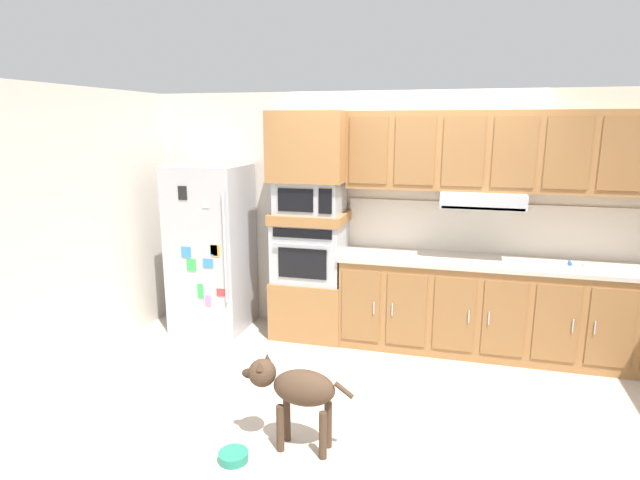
% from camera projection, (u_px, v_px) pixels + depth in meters
% --- Properties ---
extents(ground_plane, '(9.60, 9.60, 0.00)m').
position_uv_depth(ground_plane, '(390.00, 375.00, 4.66)').
color(ground_plane, '#B2A899').
extents(back_kitchen_wall, '(6.20, 0.12, 2.50)m').
position_uv_depth(back_kitchen_wall, '(408.00, 215.00, 5.43)').
color(back_kitchen_wall, beige).
rests_on(back_kitchen_wall, ground).
extents(side_panel_left, '(0.12, 7.10, 2.50)m').
position_uv_depth(side_panel_left, '(106.00, 222.00, 5.09)').
color(side_panel_left, beige).
rests_on(side_panel_left, ground).
extents(refrigerator, '(0.76, 0.73, 1.76)m').
position_uv_depth(refrigerator, '(212.00, 248.00, 5.62)').
color(refrigerator, '#ADADB2').
rests_on(refrigerator, ground).
extents(oven_base_cabinet, '(0.74, 0.62, 0.60)m').
position_uv_depth(oven_base_cabinet, '(311.00, 306.00, 5.54)').
color(oven_base_cabinet, '#996638').
rests_on(oven_base_cabinet, ground).
extents(built_in_oven, '(0.70, 0.62, 0.60)m').
position_uv_depth(built_in_oven, '(310.00, 251.00, 5.40)').
color(built_in_oven, '#A8AAAF').
rests_on(built_in_oven, oven_base_cabinet).
extents(appliance_mid_shelf, '(0.74, 0.62, 0.10)m').
position_uv_depth(appliance_mid_shelf, '(310.00, 217.00, 5.33)').
color(appliance_mid_shelf, '#996638').
rests_on(appliance_mid_shelf, built_in_oven).
extents(microwave, '(0.64, 0.54, 0.32)m').
position_uv_depth(microwave, '(310.00, 197.00, 5.28)').
color(microwave, '#A8AAAF').
rests_on(microwave, appliance_mid_shelf).
extents(appliance_upper_cabinet, '(0.74, 0.62, 0.68)m').
position_uv_depth(appliance_upper_cabinet, '(310.00, 146.00, 5.18)').
color(appliance_upper_cabinet, '#996638').
rests_on(appliance_upper_cabinet, microwave).
extents(lower_cabinet_run, '(3.07, 0.63, 0.88)m').
position_uv_depth(lower_cabinet_run, '(502.00, 310.00, 5.02)').
color(lower_cabinet_run, '#996638').
rests_on(lower_cabinet_run, ground).
extents(countertop_slab, '(3.11, 0.64, 0.04)m').
position_uv_depth(countertop_slab, '(505.00, 263.00, 4.93)').
color(countertop_slab, '#BCB2A3').
rests_on(countertop_slab, lower_cabinet_run).
extents(backsplash_panel, '(3.11, 0.02, 0.50)m').
position_uv_depth(backsplash_panel, '(505.00, 229.00, 5.14)').
color(backsplash_panel, silver).
rests_on(backsplash_panel, countertop_slab).
extents(upper_cabinet_with_hood, '(3.07, 0.48, 0.88)m').
position_uv_depth(upper_cabinet_with_hood, '(511.00, 154.00, 4.83)').
color(upper_cabinet_with_hood, '#996638').
rests_on(upper_cabinet_with_hood, backsplash_panel).
extents(screwdriver, '(0.14, 0.12, 0.03)m').
position_uv_depth(screwdriver, '(571.00, 263.00, 4.80)').
color(screwdriver, blue).
rests_on(screwdriver, countertop_slab).
extents(dog, '(0.79, 0.25, 0.64)m').
position_uv_depth(dog, '(295.00, 388.00, 3.53)').
color(dog, '#473323').
rests_on(dog, ground).
extents(dog_food_bowl, '(0.20, 0.20, 0.06)m').
position_uv_depth(dog_food_bowl, '(233.00, 456.00, 3.47)').
color(dog_food_bowl, '#267F66').
rests_on(dog_food_bowl, ground).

